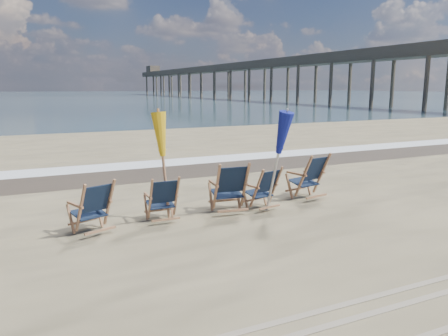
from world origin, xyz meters
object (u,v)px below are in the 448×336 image
at_px(beach_chair_1, 177,198).
at_px(umbrella_blue, 276,136).
at_px(beach_chair_0, 110,204).
at_px(umbrella_yellow, 164,140).
at_px(fishing_pier, 242,76).
at_px(beach_chair_2, 245,187).
at_px(beach_chair_4, 322,175).
at_px(beach_chair_3, 275,187).

bearing_deg(beach_chair_1, umbrella_blue, 170.55).
height_order(beach_chair_0, umbrella_yellow, umbrella_yellow).
xyz_separation_m(beach_chair_0, umbrella_blue, (3.30, -0.31, 1.12)).
relative_size(beach_chair_0, fishing_pier, 0.01).
relative_size(umbrella_yellow, umbrella_blue, 0.98).
xyz_separation_m(beach_chair_0, umbrella_yellow, (1.13, 0.27, 1.08)).
relative_size(beach_chair_2, beach_chair_4, 1.00).
bearing_deg(beach_chair_0, beach_chair_2, 159.52).
bearing_deg(umbrella_blue, beach_chair_1, 169.59).
distance_m(beach_chair_0, fishing_pier, 82.89).
bearing_deg(umbrella_yellow, beach_chair_4, 0.53).
distance_m(beach_chair_0, umbrella_blue, 3.49).
bearing_deg(umbrella_yellow, umbrella_blue, -15.14).
bearing_deg(fishing_pier, beach_chair_4, -116.29).
bearing_deg(fishing_pier, beach_chair_3, -117.11).
xyz_separation_m(beach_chair_2, beach_chair_3, (0.75, 0.02, -0.08)).
height_order(beach_chair_2, umbrella_blue, umbrella_blue).
bearing_deg(beach_chair_4, beach_chair_0, -8.02).
xyz_separation_m(beach_chair_0, beach_chair_2, (2.76, -0.02, 0.05)).
bearing_deg(beach_chair_1, beach_chair_4, -175.08).
height_order(beach_chair_4, umbrella_blue, umbrella_blue).
bearing_deg(beach_chair_4, fishing_pier, -127.86).
distance_m(beach_chair_4, umbrella_blue, 2.07).
distance_m(beach_chair_3, beach_chair_4, 1.49).
relative_size(beach_chair_2, fishing_pier, 0.01).
distance_m(beach_chair_4, fishing_pier, 80.30).
bearing_deg(beach_chair_2, beach_chair_3, -170.79).
distance_m(beach_chair_1, fishing_pier, 82.22).
relative_size(beach_chair_3, beach_chair_4, 0.86).
bearing_deg(beach_chair_1, beach_chair_3, 179.77).
xyz_separation_m(beach_chair_1, fishing_pier, (39.19, 72.16, 4.19)).
distance_m(beach_chair_0, beach_chair_4, 4.97).
xyz_separation_m(beach_chair_0, beach_chair_3, (3.51, 0.01, -0.02)).
bearing_deg(beach_chair_2, beach_chair_0, 7.04).
relative_size(umbrella_blue, fishing_pier, 0.02).
height_order(beach_chair_3, umbrella_yellow, umbrella_yellow).
height_order(beach_chair_1, beach_chair_4, beach_chair_4).
relative_size(beach_chair_1, beach_chair_4, 0.84).
bearing_deg(beach_chair_2, umbrella_blue, 158.15).
bearing_deg(beach_chair_3, beach_chair_0, -11.67).
relative_size(beach_chair_3, umbrella_yellow, 0.45).
height_order(umbrella_blue, fishing_pier, fishing_pier).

